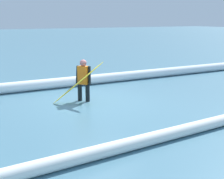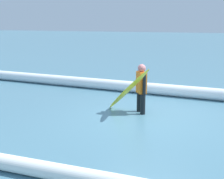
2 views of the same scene
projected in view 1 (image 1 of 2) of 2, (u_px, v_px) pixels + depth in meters
ground_plane at (96, 102)px, 10.51m from camera, size 139.84×139.84×0.00m
surfer at (83, 78)px, 10.49m from camera, size 0.37×0.47×1.37m
surfboard at (78, 83)px, 10.15m from camera, size 1.57×1.02×1.39m
wave_crest_foreground at (83, 80)px, 13.09m from camera, size 19.45×0.42×0.40m
wave_crest_midground at (85, 156)px, 6.10m from camera, size 19.57×1.63×0.28m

